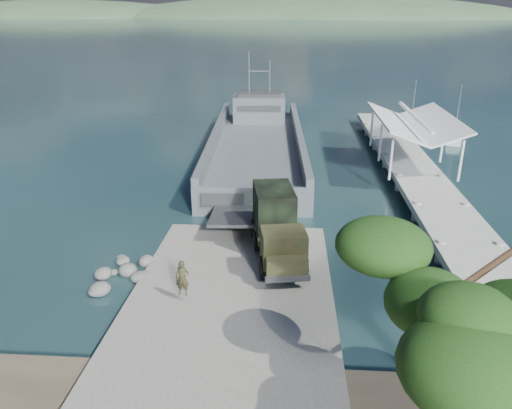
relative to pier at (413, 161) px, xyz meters
The scene contains 10 objects.
ground 22.89m from the pier, 124.71° to the right, with size 1400.00×1400.00×0.00m, color #163236.
boat_ramp 23.70m from the pier, 123.33° to the right, with size 10.00×18.00×0.50m, color gray.
shoreline_rocks 26.55m from the pier, 136.42° to the right, with size 3.20×5.60×0.90m, color #5E5D5B, non-canonical shape.
distant_headlands 542.50m from the pier, 86.09° to the left, with size 1000.00×240.00×48.00m, color #375635, non-canonical shape.
pier is the anchor object (origin of this frame).
landing_craft 14.30m from the pier, 159.62° to the left, with size 9.63×33.43×9.84m.
military_truck 18.73m from the pier, 125.75° to the right, with size 3.49×7.76×3.48m.
soldier 25.59m from the pier, 126.51° to the right, with size 0.65×0.43×1.78m, color #23331C.
sailboat_near 14.70m from the pier, 78.36° to the left, with size 3.17×5.50×6.44m.
sailboat_far 15.26m from the pier, 60.71° to the left, with size 2.90×5.28×6.18m.
Camera 1 is at (2.65, -22.02, 13.81)m, focal length 35.00 mm.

